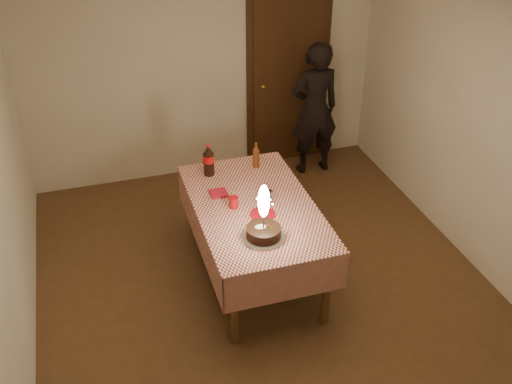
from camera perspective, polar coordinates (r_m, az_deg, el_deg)
ground at (r=5.55m, az=0.79°, el=-8.83°), size 4.00×4.50×0.01m
room_shell at (r=4.70m, az=1.05°, el=7.23°), size 4.04×4.54×2.62m
dining_table at (r=5.24m, az=-0.16°, el=-2.21°), size 1.02×1.72×0.79m
birthday_cake at (r=4.73m, az=0.73°, el=-3.15°), size 0.35×0.35×0.48m
red_plate at (r=5.05m, az=0.65°, el=-2.13°), size 0.22×0.22×0.01m
red_cup at (r=5.13m, az=-2.14°, el=-0.98°), size 0.08×0.08×0.10m
clear_cup at (r=5.22m, az=1.18°, el=-0.33°), size 0.07×0.07×0.09m
napkin_stack at (r=5.33m, az=-3.58°, el=-0.13°), size 0.15×0.15×0.02m
cola_bottle at (r=5.56m, az=-4.53°, el=3.04°), size 0.10×0.10×0.32m
amber_bottle_right at (r=5.69m, az=0.01°, el=3.48°), size 0.06×0.06×0.26m
photographer at (r=6.95m, az=5.60°, el=7.88°), size 0.59×0.45×1.58m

